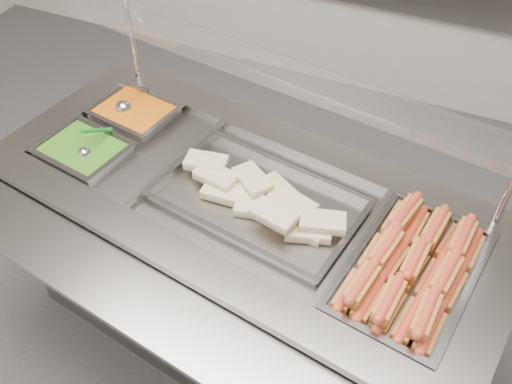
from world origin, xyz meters
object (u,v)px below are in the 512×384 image
at_px(pan_hotdogs, 409,278).
at_px(pan_wraps, 258,203).
at_px(sneeze_guard, 280,73).
at_px(serving_spoon, 87,150).
at_px(steam_counter, 246,270).
at_px(ladle, 124,107).

relative_size(pan_hotdogs, pan_wraps, 0.81).
relative_size(sneeze_guard, serving_spoon, 9.29).
height_order(steam_counter, serving_spoon, serving_spoon).
height_order(sneeze_guard, pan_hotdogs, sneeze_guard).
xyz_separation_m(steam_counter, ladle, (-0.62, 0.23, 0.43)).
bearing_deg(pan_hotdogs, serving_spoon, 177.50).
distance_m(sneeze_guard, serving_spoon, 0.75).
bearing_deg(ladle, pan_wraps, -19.33).
bearing_deg(serving_spoon, ladle, 94.63).
height_order(pan_wraps, serving_spoon, serving_spoon).
bearing_deg(pan_hotdogs, ladle, 164.92).
xyz_separation_m(ladle, serving_spoon, (0.02, -0.27, 0.00)).
bearing_deg(serving_spoon, steam_counter, 4.31).
bearing_deg(pan_wraps, serving_spoon, -176.87).
bearing_deg(steam_counter, ladle, 159.82).
distance_m(pan_wraps, ladle, 0.71).
distance_m(steam_counter, sneeze_guard, 0.79).
height_order(ladle, serving_spoon, ladle).
bearing_deg(steam_counter, pan_wraps, -9.39).
distance_m(sneeze_guard, pan_wraps, 0.42).
bearing_deg(pan_hotdogs, sneeze_guard, 151.33).
relative_size(pan_wraps, serving_spoon, 4.08).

